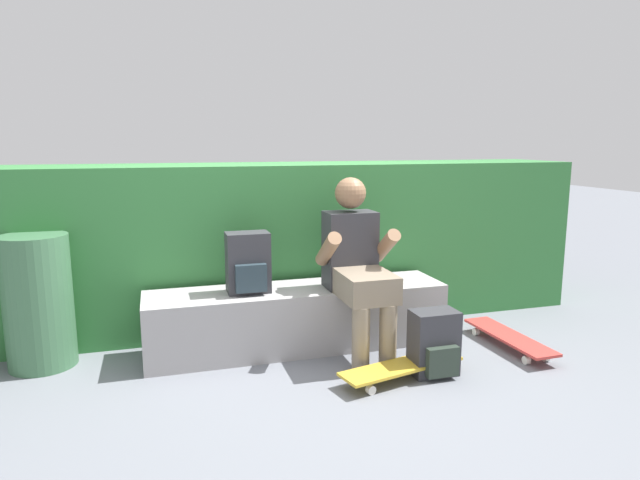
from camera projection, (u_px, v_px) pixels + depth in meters
name	position (u px, v px, depth m)	size (l,w,h in m)	color
ground_plane	(311.00, 365.00, 3.52)	(24.00, 24.00, 0.00)	slate
bench_main	(298.00, 318.00, 3.79)	(2.04, 0.47, 0.42)	#9B9999
person_skater	(357.00, 262.00, 3.61)	(0.49, 0.62, 1.17)	#333338
skateboard_near_person	(402.00, 367.00, 3.30)	(0.82, 0.38, 0.09)	gold
skateboard_beside_bench	(509.00, 337.00, 3.80)	(0.22, 0.81, 0.09)	#BC3833
backpack_on_bench	(248.00, 264.00, 3.61)	(0.28, 0.23, 0.40)	#333338
backpack_on_ground	(434.00, 344.00, 3.35)	(0.28, 0.23, 0.40)	#333338
hedge_row	(260.00, 243.00, 4.31)	(5.14, 0.76, 1.24)	#34783B
trash_bin	(38.00, 302.00, 3.44)	(0.41, 0.41, 0.84)	#3D6B47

